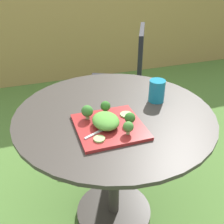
{
  "coord_description": "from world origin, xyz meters",
  "views": [
    {
      "loc": [
        -0.36,
        -1.03,
        1.37
      ],
      "look_at": [
        -0.03,
        -0.06,
        0.76
      ],
      "focal_mm": 43.21,
      "sensor_mm": 36.0,
      "label": 1
    }
  ],
  "objects_px": {
    "salad_plate": "(109,127)",
    "drinking_glass": "(157,92)",
    "fork": "(103,130)",
    "patio_chair": "(126,76)"
  },
  "relations": [
    {
      "from": "salad_plate",
      "to": "drinking_glass",
      "type": "xyz_separation_m",
      "value": [
        0.3,
        0.16,
        0.04
      ]
    },
    {
      "from": "salad_plate",
      "to": "fork",
      "type": "xyz_separation_m",
      "value": [
        -0.04,
        -0.03,
        0.01
      ]
    },
    {
      "from": "patio_chair",
      "to": "fork",
      "type": "bearing_deg",
      "value": -116.6
    },
    {
      "from": "drinking_glass",
      "to": "patio_chair",
      "type": "bearing_deg",
      "value": 80.04
    },
    {
      "from": "patio_chair",
      "to": "drinking_glass",
      "type": "bearing_deg",
      "value": -99.96
    },
    {
      "from": "salad_plate",
      "to": "drinking_glass",
      "type": "distance_m",
      "value": 0.34
    },
    {
      "from": "patio_chair",
      "to": "drinking_glass",
      "type": "relative_size",
      "value": 8.05
    },
    {
      "from": "salad_plate",
      "to": "fork",
      "type": "distance_m",
      "value": 0.05
    },
    {
      "from": "salad_plate",
      "to": "drinking_glass",
      "type": "relative_size",
      "value": 2.53
    },
    {
      "from": "patio_chair",
      "to": "drinking_glass",
      "type": "height_order",
      "value": "patio_chair"
    }
  ]
}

